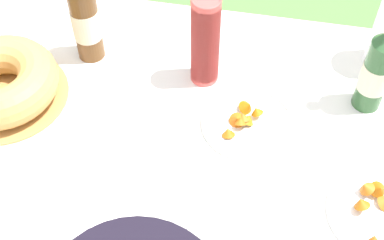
% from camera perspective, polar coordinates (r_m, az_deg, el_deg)
% --- Properties ---
extents(garden_table, '(1.65, 1.21, 0.72)m').
position_cam_1_polar(garden_table, '(1.27, -6.31, -7.23)').
color(garden_table, '#A87A47').
rests_on(garden_table, ground_plane).
extents(tablecloth, '(1.66, 1.22, 0.10)m').
position_cam_1_polar(tablecloth, '(1.23, -6.50, -6.05)').
color(tablecloth, white).
rests_on(tablecloth, garden_table).
extents(bundt_cake, '(0.32, 0.32, 0.11)m').
position_cam_1_polar(bundt_cake, '(1.40, -19.79, 3.83)').
color(bundt_cake, '#B78447').
rests_on(bundt_cake, tablecloth).
extents(cup_stack, '(0.07, 0.07, 0.25)m').
position_cam_1_polar(cup_stack, '(1.32, 1.42, 8.40)').
color(cup_stack, '#E04C47').
rests_on(cup_stack, tablecloth).
extents(cider_bottle_green, '(0.07, 0.07, 0.32)m').
position_cam_1_polar(cider_bottle_green, '(1.33, 19.20, 5.11)').
color(cider_bottle_green, '#2D562D').
rests_on(cider_bottle_green, tablecloth).
extents(cider_bottle_amber, '(0.07, 0.07, 0.34)m').
position_cam_1_polar(cider_bottle_amber, '(1.41, -11.37, 10.78)').
color(cider_bottle_amber, brown).
rests_on(cider_bottle_amber, tablecloth).
extents(snack_plate_left, '(0.23, 0.23, 0.05)m').
position_cam_1_polar(snack_plate_left, '(1.30, 5.93, -0.17)').
color(snack_plate_left, white).
rests_on(snack_plate_left, tablecloth).
extents(snack_plate_right, '(0.24, 0.24, 0.06)m').
position_cam_1_polar(snack_plate_right, '(1.22, 19.67, -9.37)').
color(snack_plate_right, white).
rests_on(snack_plate_right, tablecloth).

